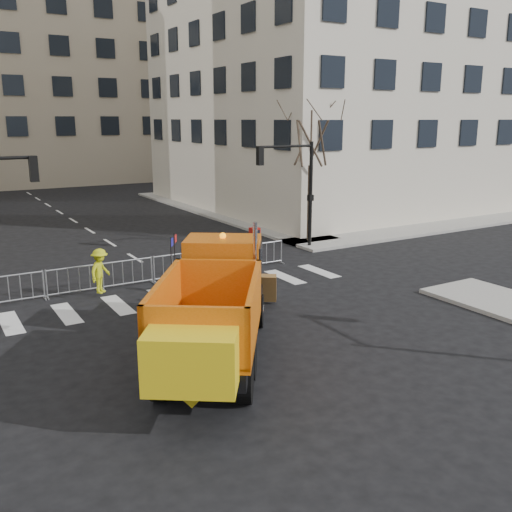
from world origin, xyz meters
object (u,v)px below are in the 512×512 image
cop_b (229,269)px  cop_a (213,293)px  newspaper_box (255,239)px  cop_c (220,269)px  plow_truck (215,305)px  worker (100,271)px

cop_b → cop_a: bearing=38.3°
cop_b → newspaper_box: 6.61m
cop_b → cop_c: bearing=20.3°
cop_b → cop_c: cop_c is taller
cop_a → newspaper_box: bearing=-159.8°
cop_a → cop_b: (1.98, 2.63, -0.07)m
cop_b → cop_c: 0.72m
newspaper_box → cop_a: bearing=-128.9°
cop_a → cop_b: bearing=-158.0°
plow_truck → cop_b: 6.60m
plow_truck → cop_b: plow_truck is taller
cop_a → cop_b: 3.29m
cop_c → cop_b: bearing=171.1°
cop_c → newspaper_box: size_ratio=1.88×
cop_b → plow_truck: bearing=43.8°
cop_a → worker: 5.09m
cop_a → cop_c: (1.40, 2.22, 0.10)m
plow_truck → cop_c: (2.85, 5.19, -0.60)m
plow_truck → worker: bearing=42.2°
cop_a → newspaper_box: size_ratio=1.69×
cop_c → worker: size_ratio=1.22×
plow_truck → worker: plow_truck is taller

